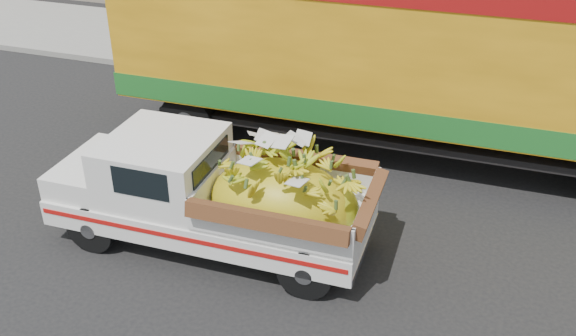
% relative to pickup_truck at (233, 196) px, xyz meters
% --- Properties ---
extents(ground, '(100.00, 100.00, 0.00)m').
position_rel_pickup_truck_xyz_m(ground, '(0.31, -0.03, -0.90)').
color(ground, black).
rests_on(ground, ground).
extents(curb, '(60.00, 0.25, 0.15)m').
position_rel_pickup_truck_xyz_m(curb, '(0.31, 6.37, -0.83)').
color(curb, gray).
rests_on(curb, ground).
extents(sidewalk, '(60.00, 4.00, 0.14)m').
position_rel_pickup_truck_xyz_m(sidewalk, '(0.31, 8.47, -0.83)').
color(sidewalk, gray).
rests_on(sidewalk, ground).
extents(pickup_truck, '(4.83, 1.84, 1.68)m').
position_rel_pickup_truck_xyz_m(pickup_truck, '(0.00, 0.00, 0.00)').
color(pickup_truck, black).
rests_on(pickup_truck, ground).
extents(semi_trailer, '(12.01, 2.63, 3.80)m').
position_rel_pickup_truck_xyz_m(semi_trailer, '(2.29, 3.92, 1.22)').
color(semi_trailer, black).
rests_on(semi_trailer, ground).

